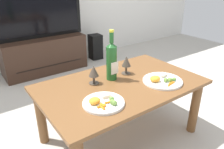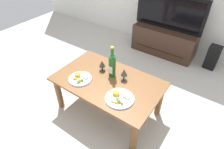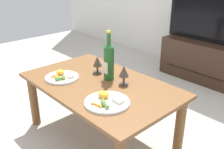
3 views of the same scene
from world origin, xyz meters
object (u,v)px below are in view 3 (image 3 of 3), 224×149
object	(u,v)px
tv_stand	(208,61)
dinner_plate_right	(107,101)
dinner_plate_left	(62,77)
dining_table	(100,93)
wine_bottle	(109,60)
goblet_left	(97,62)
tv_screen	(214,18)
goblet_right	(124,72)

from	to	relation	value
tv_stand	dinner_plate_right	xyz separation A→B (m)	(0.25, -1.81, 0.26)
tv_stand	dinner_plate_left	size ratio (longest dim) A/B	4.10
tv_stand	dining_table	bearing A→B (deg)	-90.09
dinner_plate_right	wine_bottle	bearing A→B (deg)	136.07
goblet_left	wine_bottle	bearing A→B (deg)	-4.20
dining_table	tv_stand	world-z (taller)	dining_table
tv_stand	dinner_plate_left	distance (m)	1.85
tv_stand	wine_bottle	bearing A→B (deg)	-90.56
tv_stand	tv_screen	xyz separation A→B (m)	(0.00, -0.00, 0.50)
tv_screen	wine_bottle	bearing A→B (deg)	-90.56
dining_table	dinner_plate_left	world-z (taller)	dinner_plate_left
tv_screen	dinner_plate_left	size ratio (longest dim) A/B	4.33
tv_screen	goblet_right	distance (m)	1.55
tv_screen	wine_bottle	world-z (taller)	tv_screen
tv_stand	tv_screen	bearing A→B (deg)	-90.00
wine_bottle	dinner_plate_right	size ratio (longest dim) A/B	1.29
tv_screen	goblet_left	bearing A→B (deg)	-96.07
dinner_plate_left	dinner_plate_right	distance (m)	0.52
dining_table	wine_bottle	xyz separation A→B (m)	(-0.01, 0.10, 0.23)
dinner_plate_left	tv_stand	bearing A→B (deg)	81.73
tv_screen	goblet_left	distance (m)	1.56
dinner_plate_right	dining_table	bearing A→B (deg)	148.15
tv_screen	goblet_right	size ratio (longest dim) A/B	7.72
tv_stand	goblet_right	size ratio (longest dim) A/B	7.31
dinner_plate_right	dinner_plate_left	bearing A→B (deg)	-179.77
tv_stand	goblet_right	xyz separation A→B (m)	(0.13, -1.54, 0.34)
goblet_right	tv_screen	bearing A→B (deg)	94.95
tv_stand	goblet_right	distance (m)	1.58
tv_screen	dinner_plate_right	xyz separation A→B (m)	(0.25, -1.81, -0.25)
goblet_left	goblet_right	xyz separation A→B (m)	(0.30, 0.00, 0.01)
wine_bottle	goblet_left	size ratio (longest dim) A/B	2.71
dinner_plate_left	goblet_right	bearing A→B (deg)	34.41
wine_bottle	dinner_plate_right	bearing A→B (deg)	-43.93
tv_stand	dinner_plate_left	xyz separation A→B (m)	(-0.26, -1.81, 0.26)
goblet_left	goblet_right	world-z (taller)	goblet_right
goblet_left	goblet_right	size ratio (longest dim) A/B	0.95
dining_table	tv_screen	xyz separation A→B (m)	(0.00, 1.65, 0.34)
dining_table	dinner_plate_right	world-z (taller)	dinner_plate_right
dining_table	wine_bottle	distance (m)	0.25
dinner_plate_left	wine_bottle	bearing A→B (deg)	46.42
tv_screen	goblet_left	world-z (taller)	tv_screen
goblet_left	dinner_plate_right	xyz separation A→B (m)	(0.42, -0.27, -0.08)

